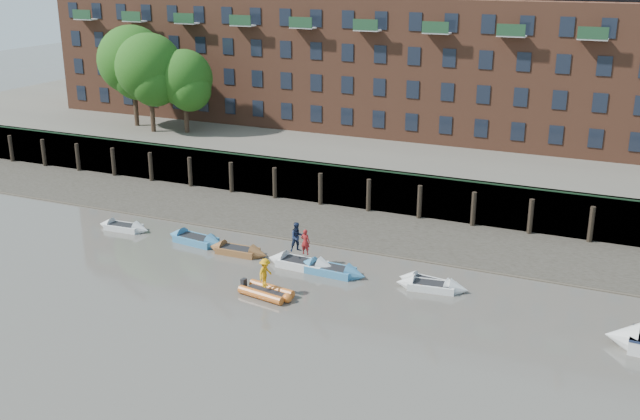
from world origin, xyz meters
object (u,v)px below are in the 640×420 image
Objects in this scene: rowboat_4 at (330,270)px; person_rower_b at (297,237)px; rowboat_3 at (302,264)px; rowboat_2 at (238,251)px; person_rib_crew at (265,273)px; person_rower_a at (305,242)px; rib_tender at (268,292)px; rowboat_6 at (432,286)px; rowboat_5 at (430,284)px; rowboat_0 at (124,227)px; rowboat_1 at (196,240)px.

person_rower_b is at bearing 172.96° from rowboat_4.
rowboat_4 is at bearing -1.12° from rowboat_3.
rowboat_2 is 6.80m from person_rib_crew.
rowboat_3 is 1.53m from person_rower_a.
rib_tender is at bearing -46.49° from rowboat_2.
rowboat_5 is at bearing 111.91° from rowboat_6.
rowboat_0 is 16.55m from rowboat_4.
person_rib_crew is at bearing -132.41° from person_rower_b.
rowboat_1 is 3.62m from rowboat_2.
rib_tender is at bearing -108.02° from person_rib_crew.
person_rower_a reaches higher than person_rib_crew.
rib_tender is (-8.08, -5.07, 0.04)m from rowboat_5.
rowboat_3 is 4.56m from rib_tender.
rowboat_2 is at bearing 48.80° from person_rib_crew.
person_rower_b reaches higher than rowboat_3.
person_rower_a is at bearing 173.77° from rowboat_6.
rowboat_6 is at bearing -5.25° from rowboat_0.
rowboat_6 is at bearing 4.33° from rowboat_1.
rib_tender is at bearing -157.51° from rowboat_6.
person_rib_crew reaches higher than rowboat_5.
rowboat_1 is at bearing -173.85° from rowboat_5.
rowboat_2 is at bearing -1.93° from rowboat_1.
person_rower_b is (4.38, -0.09, 1.67)m from rowboat_2.
rowboat_0 is 9.73m from rowboat_2.
rowboat_4 reaches higher than rowboat_6.
rowboat_6 reaches higher than rowboat_0.
rowboat_5 is 0.39m from rowboat_6.
person_rower_a reaches higher than rowboat_5.
rowboat_2 is 12.94m from rowboat_5.
person_rower_a is (5.06, -0.33, 1.54)m from rowboat_2.
rowboat_6 is at bearing 3.80° from rowboat_3.
rowboat_0 is 0.96× the size of rowboat_2.
person_rib_crew is (14.36, -5.47, 1.17)m from rowboat_0.
rowboat_3 is at bearing -7.09° from rowboat_0.
rib_tender is at bearing -24.05° from rowboat_0.
person_rower_a is at bearing -4.92° from rowboat_2.
rib_tender is 1.96× the size of person_rib_crew.
rowboat_6 is 2.29× the size of person_rower_b.
rowboat_3 reaches higher than rowboat_1.
person_rower_b is (-2.43, 0.40, 1.66)m from rowboat_4.
person_rower_a is at bearing -0.30° from person_rib_crew.
rowboat_0 is 0.88× the size of rowboat_4.
person_rower_b is at bearing -6.14° from rowboat_0.
person_rower_b is (-8.75, 0.10, 1.68)m from rowboat_6.
rowboat_3 is 2.58× the size of person_rower_b.
rowboat_4 is at bearing 175.60° from person_rower_a.
rowboat_2 is 0.87× the size of rowboat_3.
rib_tender is at bearing -26.08° from rowboat_1.
person_rower_b is at bearing -2.30° from rowboat_2.
rowboat_5 reaches higher than rib_tender.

